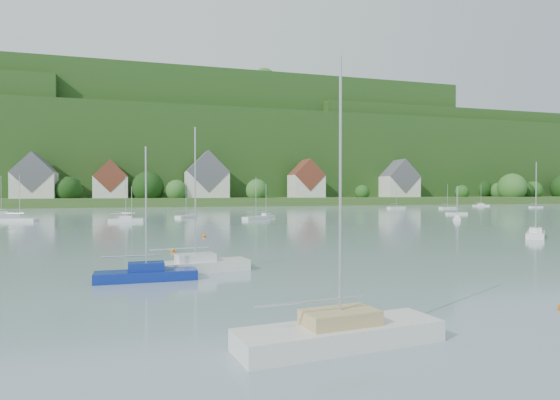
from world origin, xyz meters
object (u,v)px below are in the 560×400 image
at_px(near_sailboat_0, 195,265).
at_px(near_sailboat_3, 536,234).
at_px(near_sailboat_1, 146,273).
at_px(near_sailboat_2, 340,332).

height_order(near_sailboat_0, near_sailboat_3, near_sailboat_0).
relative_size(near_sailboat_0, near_sailboat_1, 1.19).
bearing_deg(near_sailboat_0, near_sailboat_2, -88.62).
bearing_deg(near_sailboat_1, near_sailboat_3, 18.42).
height_order(near_sailboat_1, near_sailboat_2, near_sailboat_2).
bearing_deg(near_sailboat_0, near_sailboat_3, 8.35).
xyz_separation_m(near_sailboat_0, near_sailboat_3, (40.40, 12.73, -0.02)).
bearing_deg(near_sailboat_3, near_sailboat_2, 174.32).
distance_m(near_sailboat_0, near_sailboat_2, 16.85).
bearing_deg(near_sailboat_2, near_sailboat_3, 31.60).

